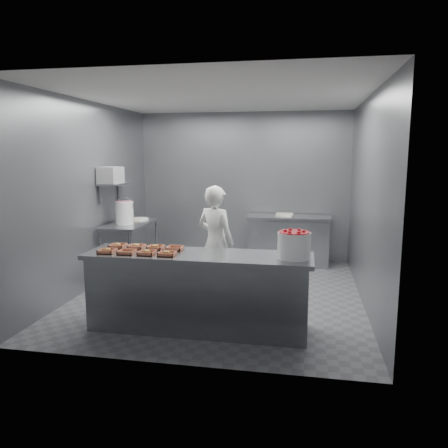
# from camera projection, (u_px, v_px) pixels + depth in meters

# --- Properties ---
(floor) EXTENTS (4.50, 4.50, 0.00)m
(floor) POSITION_uv_depth(u_px,v_px,m) (221.00, 293.00, 6.43)
(floor) COLOR #4C4C51
(floor) RESTS_ON ground
(ceiling) EXTENTS (4.50, 4.50, 0.00)m
(ceiling) POSITION_uv_depth(u_px,v_px,m) (221.00, 97.00, 5.98)
(ceiling) COLOR white
(ceiling) RESTS_ON wall_back
(wall_back) EXTENTS (4.00, 0.04, 2.80)m
(wall_back) POSITION_uv_depth(u_px,v_px,m) (243.00, 186.00, 8.39)
(wall_back) COLOR slate
(wall_back) RESTS_ON ground
(wall_left) EXTENTS (0.04, 4.50, 2.80)m
(wall_left) POSITION_uv_depth(u_px,v_px,m) (91.00, 196.00, 6.57)
(wall_left) COLOR slate
(wall_left) RESTS_ON ground
(wall_right) EXTENTS (0.04, 4.50, 2.80)m
(wall_right) POSITION_uv_depth(u_px,v_px,m) (367.00, 201.00, 5.84)
(wall_right) COLOR slate
(wall_right) RESTS_ON ground
(service_counter) EXTENTS (2.60, 0.70, 0.90)m
(service_counter) POSITION_uv_depth(u_px,v_px,m) (198.00, 291.00, 5.04)
(service_counter) COLOR slate
(service_counter) RESTS_ON ground
(prep_table) EXTENTS (0.60, 1.20, 0.90)m
(prep_table) POSITION_uv_depth(u_px,v_px,m) (130.00, 241.00, 7.22)
(prep_table) COLOR slate
(prep_table) RESTS_ON ground
(back_counter) EXTENTS (1.50, 0.60, 0.90)m
(back_counter) POSITION_uv_depth(u_px,v_px,m) (288.00, 240.00, 8.03)
(back_counter) COLOR slate
(back_counter) RESTS_ON ground
(wall_shelf) EXTENTS (0.35, 0.90, 0.03)m
(wall_shelf) POSITION_uv_depth(u_px,v_px,m) (118.00, 183.00, 7.09)
(wall_shelf) COLOR slate
(wall_shelf) RESTS_ON wall_left
(tray_0) EXTENTS (0.19, 0.18, 0.06)m
(tray_0) POSITION_uv_depth(u_px,v_px,m) (107.00, 251.00, 5.02)
(tray_0) COLOR tan
(tray_0) RESTS_ON service_counter
(tray_1) EXTENTS (0.19, 0.18, 0.04)m
(tray_1) POSITION_uv_depth(u_px,v_px,m) (127.00, 252.00, 4.97)
(tray_1) COLOR tan
(tray_1) RESTS_ON service_counter
(tray_2) EXTENTS (0.19, 0.18, 0.06)m
(tray_2) POSITION_uv_depth(u_px,v_px,m) (147.00, 252.00, 4.93)
(tray_2) COLOR tan
(tray_2) RESTS_ON service_counter
(tray_3) EXTENTS (0.19, 0.18, 0.06)m
(tray_3) POSITION_uv_depth(u_px,v_px,m) (167.00, 253.00, 4.89)
(tray_3) COLOR tan
(tray_3) RESTS_ON service_counter
(tray_4) EXTENTS (0.19, 0.18, 0.06)m
(tray_4) POSITION_uv_depth(u_px,v_px,m) (118.00, 246.00, 5.30)
(tray_4) COLOR tan
(tray_4) RESTS_ON service_counter
(tray_5) EXTENTS (0.19, 0.18, 0.06)m
(tray_5) POSITION_uv_depth(u_px,v_px,m) (137.00, 246.00, 5.26)
(tray_5) COLOR tan
(tray_5) RESTS_ON service_counter
(tray_6) EXTENTS (0.19, 0.18, 0.06)m
(tray_6) POSITION_uv_depth(u_px,v_px,m) (155.00, 247.00, 5.21)
(tray_6) COLOR tan
(tray_6) RESTS_ON service_counter
(tray_7) EXTENTS (0.19, 0.18, 0.04)m
(tray_7) POSITION_uv_depth(u_px,v_px,m) (175.00, 248.00, 5.17)
(tray_7) COLOR tan
(tray_7) RESTS_ON service_counter
(worker) EXTENTS (0.69, 0.59, 1.59)m
(worker) POSITION_uv_depth(u_px,v_px,m) (216.00, 242.00, 6.13)
(worker) COLOR white
(worker) RESTS_ON ground
(strawberry_tub) EXTENTS (0.36, 0.36, 0.30)m
(strawberry_tub) POSITION_uv_depth(u_px,v_px,m) (294.00, 244.00, 4.73)
(strawberry_tub) COLOR white
(strawberry_tub) RESTS_ON service_counter
(glaze_bucket) EXTENTS (0.30, 0.29, 0.44)m
(glaze_bucket) POSITION_uv_depth(u_px,v_px,m) (124.00, 212.00, 7.03)
(glaze_bucket) COLOR white
(glaze_bucket) RESTS_ON prep_table
(bucket_lid) EXTENTS (0.43, 0.43, 0.03)m
(bucket_lid) POSITION_uv_depth(u_px,v_px,m) (139.00, 219.00, 7.51)
(bucket_lid) COLOR white
(bucket_lid) RESTS_ON prep_table
(rag) EXTENTS (0.15, 0.13, 0.02)m
(rag) POSITION_uv_depth(u_px,v_px,m) (134.00, 221.00, 7.30)
(rag) COLOR #CCB28C
(rag) RESTS_ON prep_table
(appliance) EXTENTS (0.33, 0.37, 0.26)m
(appliance) POSITION_uv_depth(u_px,v_px,m) (110.00, 175.00, 6.81)
(appliance) COLOR gray
(appliance) RESTS_ON wall_shelf
(paper_stack) EXTENTS (0.32, 0.25, 0.05)m
(paper_stack) POSITION_uv_depth(u_px,v_px,m) (285.00, 215.00, 7.97)
(paper_stack) COLOR silver
(paper_stack) RESTS_ON back_counter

